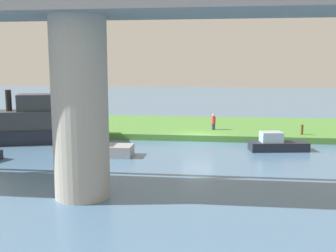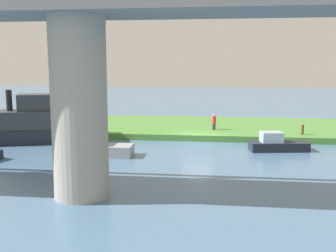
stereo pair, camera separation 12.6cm
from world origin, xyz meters
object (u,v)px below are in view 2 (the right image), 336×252
pontoon_yellow (36,123)px  houseboat_blue (277,144)px  bridge_pylon (79,109)px  person_on_bank (214,122)px  mooring_post (302,130)px  motorboat_red (95,147)px

pontoon_yellow → houseboat_blue: 18.58m
bridge_pylon → houseboat_blue: bridge_pylon is taller
person_on_bank → mooring_post: 7.35m
mooring_post → houseboat_blue: size_ratio=0.19×
pontoon_yellow → motorboat_red: size_ratio=1.80×
person_on_bank → pontoon_yellow: 14.79m
mooring_post → person_on_bank: bearing=-12.8°
motorboat_red → bridge_pylon: bearing=103.3°
bridge_pylon → pontoon_yellow: (8.03, -12.37, -2.56)m
motorboat_red → mooring_post: bearing=-154.2°
mooring_post → houseboat_blue: bearing=58.2°
houseboat_blue → pontoon_yellow: bearing=-3.0°
bridge_pylon → motorboat_red: bridge_pylon is taller
bridge_pylon → houseboat_blue: size_ratio=1.92×
bridge_pylon → person_on_bank: 18.46m
houseboat_blue → mooring_post: bearing=-121.8°
pontoon_yellow → person_on_bank: bearing=-160.8°
bridge_pylon → person_on_bank: size_ratio=5.92×
bridge_pylon → pontoon_yellow: bridge_pylon is taller
houseboat_blue → bridge_pylon: bearing=47.4°
bridge_pylon → houseboat_blue: bearing=-132.6°
pontoon_yellow → motorboat_red: bearing=146.3°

